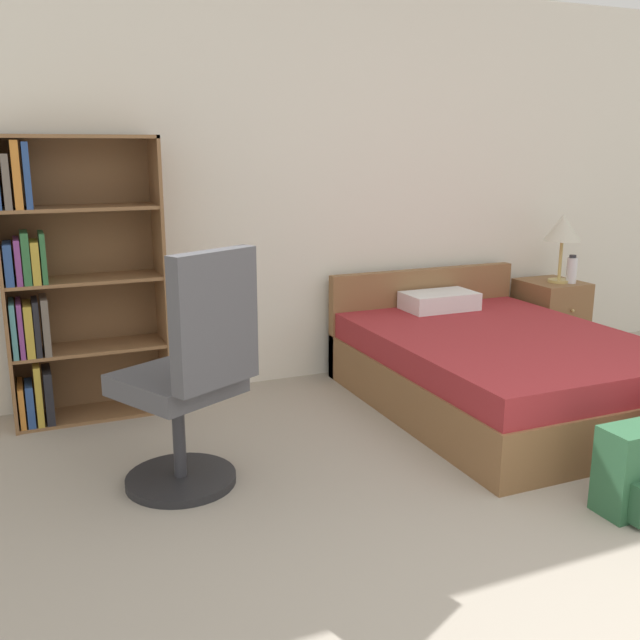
{
  "coord_description": "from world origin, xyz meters",
  "views": [
    {
      "loc": [
        -2.03,
        -1.25,
        1.57
      ],
      "look_at": [
        -0.64,
        1.98,
        0.71
      ],
      "focal_mm": 40.0,
      "sensor_mm": 36.0,
      "label": 1
    }
  ],
  "objects_px": {
    "bookshelf": "(62,284)",
    "office_chair": "(191,382)",
    "nightstand": "(549,319)",
    "table_lamp": "(563,230)",
    "backpack_green": "(636,473)",
    "water_bottle": "(572,270)",
    "bed": "(495,366)"
  },
  "relations": [
    {
      "from": "office_chair",
      "to": "water_bottle",
      "type": "xyz_separation_m",
      "value": [
        3.07,
        0.98,
        0.16
      ]
    },
    {
      "from": "bookshelf",
      "to": "office_chair",
      "type": "distance_m",
      "value": 1.32
    },
    {
      "from": "office_chair",
      "to": "nightstand",
      "type": "relative_size",
      "value": 1.95
    },
    {
      "from": "nightstand",
      "to": "water_bottle",
      "type": "height_order",
      "value": "water_bottle"
    },
    {
      "from": "water_bottle",
      "to": "backpack_green",
      "type": "bearing_deg",
      "value": -124.7
    },
    {
      "from": "nightstand",
      "to": "bed",
      "type": "bearing_deg",
      "value": -145.76
    },
    {
      "from": "table_lamp",
      "to": "water_bottle",
      "type": "relative_size",
      "value": 2.38
    },
    {
      "from": "nightstand",
      "to": "water_bottle",
      "type": "distance_m",
      "value": 0.42
    },
    {
      "from": "bed",
      "to": "nightstand",
      "type": "xyz_separation_m",
      "value": [
        1.01,
        0.69,
        0.05
      ]
    },
    {
      "from": "office_chair",
      "to": "backpack_green",
      "type": "bearing_deg",
      "value": -29.36
    },
    {
      "from": "office_chair",
      "to": "water_bottle",
      "type": "distance_m",
      "value": 3.23
    },
    {
      "from": "office_chair",
      "to": "water_bottle",
      "type": "relative_size",
      "value": 5.48
    },
    {
      "from": "bookshelf",
      "to": "nightstand",
      "type": "height_order",
      "value": "bookshelf"
    },
    {
      "from": "table_lamp",
      "to": "nightstand",
      "type": "bearing_deg",
      "value": 114.43
    },
    {
      "from": "bed",
      "to": "water_bottle",
      "type": "distance_m",
      "value": 1.3
    },
    {
      "from": "bed",
      "to": "office_chair",
      "type": "distance_m",
      "value": 2.06
    },
    {
      "from": "nightstand",
      "to": "backpack_green",
      "type": "xyz_separation_m",
      "value": [
        -1.28,
        -2.06,
        -0.11
      ]
    },
    {
      "from": "office_chair",
      "to": "table_lamp",
      "type": "relative_size",
      "value": 2.3
    },
    {
      "from": "bed",
      "to": "nightstand",
      "type": "bearing_deg",
      "value": 34.24
    },
    {
      "from": "nightstand",
      "to": "water_bottle",
      "type": "bearing_deg",
      "value": -57.1
    },
    {
      "from": "table_lamp",
      "to": "backpack_green",
      "type": "xyz_separation_m",
      "value": [
        -1.3,
        -2.02,
        -0.79
      ]
    },
    {
      "from": "office_chair",
      "to": "water_bottle",
      "type": "bearing_deg",
      "value": 17.65
    },
    {
      "from": "bed",
      "to": "table_lamp",
      "type": "relative_size",
      "value": 3.89
    },
    {
      "from": "office_chair",
      "to": "table_lamp",
      "type": "distance_m",
      "value": 3.23
    },
    {
      "from": "office_chair",
      "to": "backpack_green",
      "type": "distance_m",
      "value": 2.01
    },
    {
      "from": "bookshelf",
      "to": "table_lamp",
      "type": "xyz_separation_m",
      "value": [
        3.48,
        -0.16,
        0.17
      ]
    },
    {
      "from": "nightstand",
      "to": "table_lamp",
      "type": "xyz_separation_m",
      "value": [
        0.02,
        -0.04,
        0.68
      ]
    },
    {
      "from": "nightstand",
      "to": "bookshelf",
      "type": "bearing_deg",
      "value": 178.1
    },
    {
      "from": "nightstand",
      "to": "table_lamp",
      "type": "bearing_deg",
      "value": -65.57
    },
    {
      "from": "bed",
      "to": "nightstand",
      "type": "height_order",
      "value": "bed"
    },
    {
      "from": "water_bottle",
      "to": "backpack_green",
      "type": "height_order",
      "value": "water_bottle"
    },
    {
      "from": "bookshelf",
      "to": "office_chair",
      "type": "height_order",
      "value": "bookshelf"
    }
  ]
}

